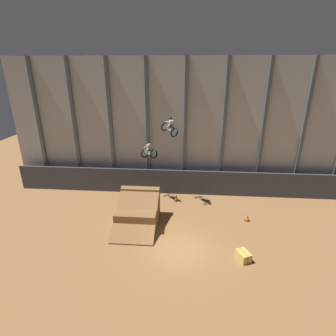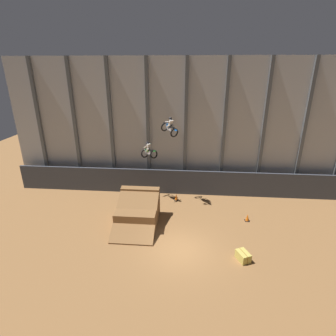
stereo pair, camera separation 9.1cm
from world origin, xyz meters
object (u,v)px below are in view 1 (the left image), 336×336
(dirt_ramp, at_px, (138,212))
(traffic_cone_near_ramp, at_px, (247,217))
(rider_bike_right_air, at_px, (170,127))
(traffic_cone_arena_edge, at_px, (176,197))
(hay_bale_trackside, at_px, (243,256))
(rider_bike_left_air, at_px, (149,151))

(dirt_ramp, distance_m, traffic_cone_near_ramp, 8.40)
(dirt_ramp, relative_size, rider_bike_right_air, 2.56)
(dirt_ramp, bearing_deg, traffic_cone_arena_edge, 53.58)
(rider_bike_right_air, height_order, hay_bale_trackside, rider_bike_right_air)
(rider_bike_right_air, bearing_deg, hay_bale_trackside, -93.31)
(traffic_cone_near_ramp, relative_size, hay_bale_trackside, 0.54)
(traffic_cone_arena_edge, bearing_deg, rider_bike_right_air, -169.52)
(dirt_ramp, bearing_deg, traffic_cone_near_ramp, 4.97)
(dirt_ramp, distance_m, rider_bike_left_air, 5.29)
(rider_bike_left_air, height_order, hay_bale_trackside, rider_bike_left_air)
(rider_bike_right_air, bearing_deg, dirt_ramp, -158.88)
(traffic_cone_arena_edge, relative_size, hay_bale_trackside, 0.54)
(dirt_ramp, xyz_separation_m, hay_bale_trackside, (7.22, -3.77, -0.55))
(dirt_ramp, relative_size, traffic_cone_arena_edge, 7.54)
(dirt_ramp, height_order, hay_bale_trackside, dirt_ramp)
(rider_bike_right_air, bearing_deg, traffic_cone_arena_edge, -27.63)
(traffic_cone_near_ramp, xyz_separation_m, traffic_cone_arena_edge, (-5.64, 2.95, 0.00))
(rider_bike_left_air, xyz_separation_m, traffic_cone_near_ramp, (8.03, -3.15, -4.15))
(dirt_ramp, height_order, traffic_cone_near_ramp, dirt_ramp)
(rider_bike_left_air, xyz_separation_m, rider_bike_right_air, (1.80, -0.31, 2.17))
(rider_bike_left_air, bearing_deg, hay_bale_trackside, -91.57)
(rider_bike_left_air, distance_m, traffic_cone_arena_edge, 4.79)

